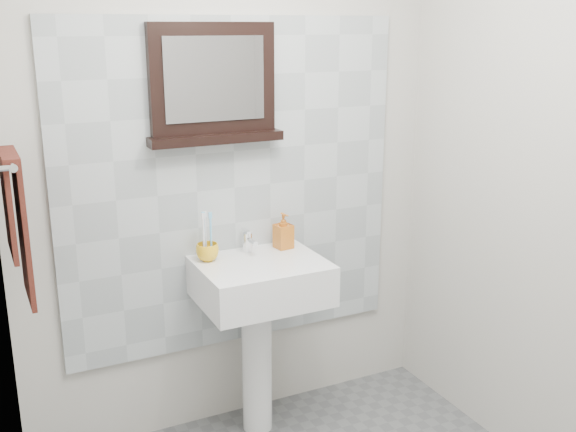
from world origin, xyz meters
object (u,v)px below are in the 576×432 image
object	(u,v)px
soap_dispenser	(283,231)
framed_mirror	(213,87)
pedestal_sink	(260,299)
toothbrush_cup	(207,252)
hand_towel	(16,216)

from	to	relation	value
soap_dispenser	framed_mirror	distance (m)	0.73
pedestal_sink	soap_dispenser	world-z (taller)	soap_dispenser
toothbrush_cup	framed_mirror	distance (m)	0.72
toothbrush_cup	framed_mirror	size ratio (longest dim) A/B	0.17
pedestal_sink	hand_towel	size ratio (longest dim) A/B	1.75
toothbrush_cup	soap_dispenser	distance (m)	0.38
soap_dispenser	hand_towel	distance (m)	1.19
soap_dispenser	hand_towel	xyz separation A→B (m)	(-1.14, -0.18, 0.26)
toothbrush_cup	hand_towel	distance (m)	0.84
pedestal_sink	toothbrush_cup	size ratio (longest dim) A/B	9.66
framed_mirror	hand_towel	bearing A→B (deg)	-163.26
toothbrush_cup	hand_towel	size ratio (longest dim) A/B	0.18
soap_dispenser	hand_towel	bearing A→B (deg)	-178.37
soap_dispenser	hand_towel	size ratio (longest dim) A/B	0.30
pedestal_sink	toothbrush_cup	world-z (taller)	pedestal_sink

